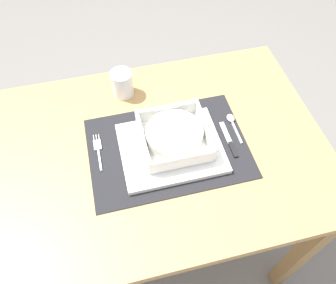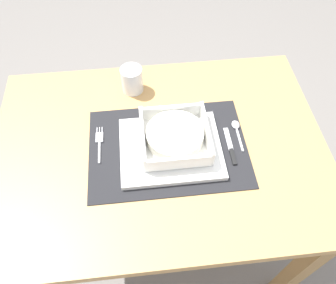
{
  "view_description": "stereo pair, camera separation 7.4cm",
  "coord_description": "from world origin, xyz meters",
  "px_view_note": "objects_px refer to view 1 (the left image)",
  "views": [
    {
      "loc": [
        -0.11,
        -0.55,
        1.57
      ],
      "look_at": [
        0.02,
        -0.01,
        0.78
      ],
      "focal_mm": 35.93,
      "sensor_mm": 36.0,
      "label": 1
    },
    {
      "loc": [
        -0.04,
        -0.57,
        1.57
      ],
      "look_at": [
        0.02,
        -0.01,
        0.78
      ],
      "focal_mm": 35.93,
      "sensor_mm": 36.0,
      "label": 2
    }
  ],
  "objects_px": {
    "dining_table": "(160,167)",
    "drinking_glass": "(122,85)",
    "spoon": "(232,121)",
    "fork": "(98,149)",
    "butter_knife": "(229,141)",
    "porridge_bowl": "(175,137)"
  },
  "relations": [
    {
      "from": "fork",
      "to": "spoon",
      "type": "xyz_separation_m",
      "value": [
        0.42,
        0.01,
        0.0
      ]
    },
    {
      "from": "dining_table",
      "to": "drinking_glass",
      "type": "bearing_deg",
      "value": 105.53
    },
    {
      "from": "dining_table",
      "to": "drinking_glass",
      "type": "relative_size",
      "value": 11.31
    },
    {
      "from": "fork",
      "to": "porridge_bowl",
      "type": "bearing_deg",
      "value": -6.61
    },
    {
      "from": "dining_table",
      "to": "fork",
      "type": "relative_size",
      "value": 7.64
    },
    {
      "from": "dining_table",
      "to": "butter_knife",
      "type": "bearing_deg",
      "value": -8.82
    },
    {
      "from": "spoon",
      "to": "drinking_glass",
      "type": "distance_m",
      "value": 0.37
    },
    {
      "from": "dining_table",
      "to": "drinking_glass",
      "type": "distance_m",
      "value": 0.29
    },
    {
      "from": "fork",
      "to": "drinking_glass",
      "type": "xyz_separation_m",
      "value": [
        0.11,
        0.21,
        0.03
      ]
    },
    {
      "from": "porridge_bowl",
      "to": "butter_knife",
      "type": "xyz_separation_m",
      "value": [
        0.16,
        -0.03,
        -0.04
      ]
    },
    {
      "from": "dining_table",
      "to": "butter_knife",
      "type": "xyz_separation_m",
      "value": [
        0.21,
        -0.03,
        0.12
      ]
    },
    {
      "from": "fork",
      "to": "butter_knife",
      "type": "height_order",
      "value": "butter_knife"
    },
    {
      "from": "butter_knife",
      "to": "drinking_glass",
      "type": "height_order",
      "value": "drinking_glass"
    },
    {
      "from": "fork",
      "to": "butter_knife",
      "type": "distance_m",
      "value": 0.39
    },
    {
      "from": "dining_table",
      "to": "fork",
      "type": "bearing_deg",
      "value": 169.84
    },
    {
      "from": "spoon",
      "to": "butter_knife",
      "type": "xyz_separation_m",
      "value": [
        -0.03,
        -0.07,
        -0.0
      ]
    },
    {
      "from": "dining_table",
      "to": "porridge_bowl",
      "type": "distance_m",
      "value": 0.16
    },
    {
      "from": "drinking_glass",
      "to": "fork",
      "type": "bearing_deg",
      "value": -117.58
    },
    {
      "from": "porridge_bowl",
      "to": "drinking_glass",
      "type": "height_order",
      "value": "drinking_glass"
    },
    {
      "from": "fork",
      "to": "drinking_glass",
      "type": "height_order",
      "value": "drinking_glass"
    },
    {
      "from": "spoon",
      "to": "drinking_glass",
      "type": "bearing_deg",
      "value": 149.46
    },
    {
      "from": "porridge_bowl",
      "to": "butter_knife",
      "type": "bearing_deg",
      "value": -9.54
    }
  ]
}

